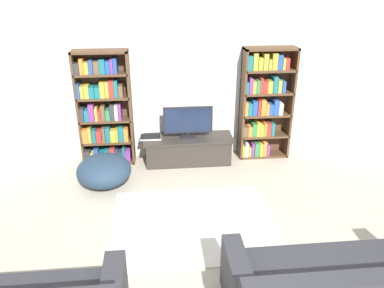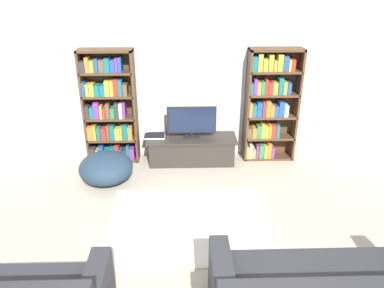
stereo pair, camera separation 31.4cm
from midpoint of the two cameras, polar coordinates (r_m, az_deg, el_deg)
name	(u,v)px [view 1 (the left image)]	position (r m, az deg, el deg)	size (l,w,h in m)	color
wall_back	(184,80)	(6.03, -2.68, 9.78)	(8.80, 0.06, 2.60)	silver
bookshelf_left	(104,111)	(6.05, -14.69, 4.81)	(0.83, 0.30, 1.82)	#513823
bookshelf_right	(264,103)	(6.15, 9.43, 6.15)	(0.83, 0.30, 1.82)	#513823
tv_stand	(188,149)	(6.10, -2.07, -0.85)	(1.44, 0.51, 0.43)	#332D28
television	(188,121)	(5.91, -2.14, 3.43)	(0.78, 0.16, 0.52)	black
laptop	(151,137)	(6.05, -7.80, 1.04)	(0.34, 0.24, 0.03)	silver
area_rug	(193,223)	(4.74, -1.78, -12.01)	(2.00, 1.58, 0.02)	beige
beanbag_ottoman	(104,171)	(5.62, -14.83, -3.96)	(0.78, 0.78, 0.45)	#23384C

